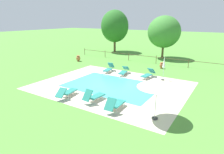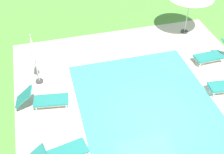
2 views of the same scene
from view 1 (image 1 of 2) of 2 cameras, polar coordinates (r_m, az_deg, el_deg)
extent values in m
plane|color=#518E38|center=(16.87, -0.11, -2.51)|extent=(160.00, 160.00, 0.00)
cube|color=beige|center=(16.87, -0.11, -2.50)|extent=(12.53, 9.84, 0.01)
cube|color=#42CCD6|center=(16.87, -0.11, -2.50)|extent=(7.83, 5.14, 0.01)
cube|color=beige|center=(19.08, 4.23, -0.22)|extent=(8.31, 0.24, 0.01)
cube|color=beige|center=(14.81, -5.73, -5.38)|extent=(8.31, 0.24, 0.01)
cube|color=beige|center=(15.22, 12.87, -5.11)|extent=(0.24, 5.14, 0.01)
cube|color=beige|center=(19.23, -10.31, -0.32)|extent=(0.24, 5.14, 0.01)
cube|color=#237A70|center=(19.02, 10.09, 0.47)|extent=(0.78, 1.37, 0.07)
cube|color=#237A70|center=(19.75, 11.56, 1.85)|extent=(0.69, 0.74, 0.62)
cube|color=silver|center=(19.03, 10.08, 0.31)|extent=(0.75, 1.34, 0.04)
cylinder|color=silver|center=(18.49, 9.86, -0.57)|extent=(0.04, 0.04, 0.28)
cylinder|color=silver|center=(18.74, 8.53, -0.26)|extent=(0.04, 0.04, 0.28)
cylinder|color=silver|center=(19.41, 11.55, 0.18)|extent=(0.04, 0.04, 0.28)
cylinder|color=silver|center=(19.65, 10.26, 0.46)|extent=(0.04, 0.04, 0.28)
cube|color=#237A70|center=(12.63, 1.59, -7.84)|extent=(0.65, 1.32, 0.07)
cube|color=#237A70|center=(11.77, -0.56, -8.04)|extent=(0.62, 0.62, 0.69)
cube|color=silver|center=(12.66, 1.59, -8.07)|extent=(0.62, 1.30, 0.04)
cylinder|color=silver|center=(13.26, 1.76, -7.43)|extent=(0.04, 0.04, 0.28)
cylinder|color=silver|center=(13.05, 3.75, -7.88)|extent=(0.04, 0.04, 0.28)
cylinder|color=silver|center=(12.39, -0.70, -9.26)|extent=(0.04, 0.04, 0.28)
cylinder|color=silver|center=(12.16, 1.39, -9.78)|extent=(0.04, 0.04, 0.28)
cube|color=#237A70|center=(20.82, -1.29, 2.15)|extent=(0.81, 1.38, 0.07)
cube|color=#237A70|center=(21.57, -0.29, 3.53)|extent=(0.69, 0.71, 0.67)
cube|color=silver|center=(20.83, -1.29, 2.01)|extent=(0.77, 1.35, 0.04)
cylinder|color=silver|center=(20.28, -1.27, 1.24)|extent=(0.04, 0.04, 0.28)
cylinder|color=silver|center=(20.49, -2.57, 1.39)|extent=(0.04, 0.04, 0.28)
cylinder|color=silver|center=(21.26, -0.06, 1.98)|extent=(0.04, 0.04, 0.28)
cylinder|color=silver|center=(21.45, -1.31, 2.11)|extent=(0.04, 0.04, 0.28)
cube|color=#237A70|center=(14.99, -12.38, -4.17)|extent=(0.77, 1.37, 0.07)
cube|color=#237A70|center=(14.19, -14.81, -4.51)|extent=(0.69, 0.80, 0.55)
cube|color=silver|center=(15.01, -12.37, -4.36)|extent=(0.74, 1.34, 0.04)
cylinder|color=silver|center=(15.61, -11.90, -3.97)|extent=(0.04, 0.04, 0.28)
cylinder|color=silver|center=(15.33, -10.35, -4.27)|extent=(0.04, 0.04, 0.28)
cylinder|color=silver|center=(14.80, -14.41, -5.32)|extent=(0.04, 0.04, 0.28)
cylinder|color=silver|center=(14.51, -12.82, -5.67)|extent=(0.04, 0.04, 0.28)
cube|color=#237A70|center=(19.82, 3.24, 1.37)|extent=(0.85, 1.39, 0.07)
cube|color=#237A70|center=(20.68, 4.10, 2.68)|extent=(0.74, 0.84, 0.53)
cube|color=silver|center=(19.83, 3.24, 1.22)|extent=(0.81, 1.36, 0.04)
cylinder|color=silver|center=(19.29, 3.46, 0.39)|extent=(0.04, 0.04, 0.28)
cylinder|color=silver|center=(19.44, 2.02, 0.54)|extent=(0.04, 0.04, 0.28)
cylinder|color=silver|center=(20.30, 4.40, 1.21)|extent=(0.04, 0.04, 0.28)
cylinder|color=silver|center=(20.45, 3.03, 1.35)|extent=(0.04, 0.04, 0.28)
cube|color=#237A70|center=(13.86, -4.56, -5.58)|extent=(0.72, 1.35, 0.07)
cube|color=#237A70|center=(13.14, -7.24, -5.35)|extent=(0.65, 0.60, 0.72)
cube|color=silver|center=(13.88, -4.56, -5.79)|extent=(0.69, 1.32, 0.04)
cylinder|color=silver|center=(14.47, -3.82, -5.33)|extent=(0.04, 0.04, 0.28)
cylinder|color=silver|center=(14.16, -2.27, -5.81)|extent=(0.04, 0.04, 0.28)
cylinder|color=silver|center=(13.73, -6.90, -6.67)|extent=(0.04, 0.04, 0.28)
cylinder|color=silver|center=(13.40, -5.34, -7.23)|extent=(0.04, 0.04, 0.28)
cylinder|color=#383838|center=(11.75, 12.44, -11.77)|extent=(0.36, 0.36, 0.08)
cylinder|color=#B2B5B7|center=(11.28, 12.78, -6.93)|extent=(0.04, 0.04, 2.24)
cone|color=white|center=(10.93, 13.11, -2.16)|extent=(2.20, 2.20, 0.30)
sphere|color=white|center=(10.88, 13.17, -1.36)|extent=(0.06, 0.06, 0.06)
cylinder|color=#383838|center=(18.93, 14.71, -0.78)|extent=(0.32, 0.32, 0.08)
cylinder|color=#B2B5B7|center=(18.77, 14.84, 0.93)|extent=(0.04, 0.04, 1.26)
cone|color=white|center=(18.50, 15.11, 4.35)|extent=(0.26, 0.26, 1.03)
sphere|color=white|center=(18.39, 15.23, 5.98)|extent=(0.05, 0.05, 0.05)
cylinder|color=#B7663D|center=(26.89, -9.87, 4.67)|extent=(0.32, 0.32, 0.08)
ellipsoid|color=#B7663D|center=(26.82, -9.91, 5.46)|extent=(0.58, 0.58, 0.68)
cylinder|color=#B7663D|center=(26.75, -9.95, 6.18)|extent=(0.43, 0.43, 0.06)
cylinder|color=#B7663D|center=(23.31, 14.31, 2.53)|extent=(0.24, 0.24, 0.08)
ellipsoid|color=#B7663D|center=(23.23, 14.37, 3.35)|extent=(0.44, 0.44, 0.61)
cylinder|color=#B7663D|center=(23.16, 14.42, 4.08)|extent=(0.33, 0.33, 0.06)
cylinder|color=brown|center=(31.56, -8.06, 7.43)|extent=(0.08, 0.08, 1.05)
cylinder|color=brown|center=(29.17, -2.04, 6.82)|extent=(0.08, 0.08, 1.05)
cylinder|color=brown|center=(27.16, 4.94, 6.02)|extent=(0.08, 0.08, 1.05)
cylinder|color=brown|center=(25.61, 12.88, 5.00)|extent=(0.08, 0.08, 1.05)
cylinder|color=brown|center=(24.62, 21.61, 3.77)|extent=(0.08, 0.08, 1.05)
cube|color=brown|center=(25.55, 12.92, 5.72)|extent=(23.85, 0.05, 0.05)
cylinder|color=brown|center=(29.27, 14.68, 7.38)|extent=(0.31, 0.31, 2.12)
ellipsoid|color=#3D7F33|center=(28.97, 15.09, 12.72)|extent=(4.58, 4.58, 4.47)
cylinder|color=brown|center=(34.00, 0.79, 9.38)|extent=(0.38, 0.38, 2.36)
ellipsoid|color=#286623|center=(33.73, 0.81, 14.75)|extent=(4.64, 4.64, 5.34)
camera|label=2|loc=(22.80, -10.53, 23.59)|focal=48.50mm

